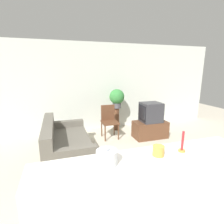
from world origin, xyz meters
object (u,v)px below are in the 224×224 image
object	(u,v)px
television	(151,112)
wooden_chair	(109,120)
decorative_bowl	(107,157)
potted_plant	(117,97)
couch	(65,146)

from	to	relation	value
television	wooden_chair	size ratio (longest dim) A/B	0.60
television	decorative_bowl	world-z (taller)	decorative_bowl
potted_plant	decorative_bowl	bearing A→B (deg)	-110.42
television	couch	bearing A→B (deg)	-167.26
potted_plant	decorative_bowl	world-z (taller)	potted_plant
couch	wooden_chair	bearing A→B (deg)	36.06
television	decorative_bowl	distance (m)	3.48
couch	potted_plant	bearing A→B (deg)	40.54
wooden_chair	decorative_bowl	distance (m)	3.37
potted_plant	couch	bearing A→B (deg)	-139.46
wooden_chair	potted_plant	world-z (taller)	potted_plant
television	potted_plant	bearing A→B (deg)	127.78
wooden_chair	potted_plant	size ratio (longest dim) A/B	1.57
television	potted_plant	xyz separation A→B (m)	(-0.69, 0.89, 0.31)
wooden_chair	potted_plant	distance (m)	0.84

